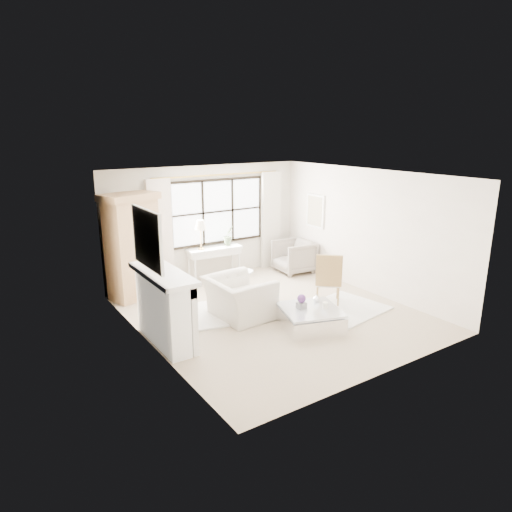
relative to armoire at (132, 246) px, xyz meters
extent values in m
plane|color=#BFA98E|center=(1.93, -2.40, -1.14)|extent=(5.50, 5.50, 0.00)
plane|color=white|center=(1.93, -2.40, 1.56)|extent=(5.50, 5.50, 0.00)
plane|color=beige|center=(1.93, 0.35, 0.21)|extent=(5.00, 0.00, 5.00)
plane|color=silver|center=(1.93, -5.15, 0.21)|extent=(5.00, 0.00, 5.00)
plane|color=white|center=(-0.57, -2.40, 0.21)|extent=(0.00, 5.50, 5.50)
plane|color=white|center=(4.43, -2.40, 0.21)|extent=(0.00, 5.50, 5.50)
cube|color=white|center=(2.23, 0.33, 0.46)|extent=(2.40, 0.02, 1.50)
cylinder|color=#A68339|center=(2.23, 0.27, 1.33)|extent=(3.30, 0.04, 0.04)
cube|color=silver|center=(0.73, 0.25, 0.10)|extent=(0.55, 0.10, 2.47)
cube|color=beige|center=(3.73, 0.25, 0.10)|extent=(0.55, 0.10, 2.47)
cube|color=white|center=(-0.36, -2.40, -0.55)|extent=(0.34, 1.50, 1.18)
cube|color=#B7B7BE|center=(-0.19, -2.40, -0.61)|extent=(0.03, 1.22, 0.97)
cube|color=black|center=(-0.18, -2.40, -0.82)|extent=(0.06, 0.52, 0.50)
cube|color=white|center=(-0.32, -2.40, 0.08)|extent=(0.58, 1.66, 0.08)
cube|color=silver|center=(-0.54, -2.40, 0.70)|extent=(0.05, 1.15, 0.95)
cube|color=silver|center=(-0.51, -2.40, 0.70)|extent=(0.02, 1.00, 0.80)
cube|color=white|center=(4.40, -0.70, 0.41)|extent=(0.04, 0.62, 0.82)
cube|color=#C4B898|center=(4.38, -0.70, 0.41)|extent=(0.01, 0.52, 0.72)
cylinder|color=black|center=(-0.27, -2.05, 0.14)|extent=(0.12, 0.12, 0.03)
cylinder|color=black|center=(-0.27, -2.05, 0.30)|extent=(0.03, 0.03, 0.30)
cone|color=beige|center=(-0.27, -2.05, 0.54)|extent=(0.22, 0.22, 0.18)
cube|color=tan|center=(0.00, 0.00, -0.09)|extent=(1.13, 0.86, 2.10)
cube|color=tan|center=(0.00, 0.00, 1.03)|extent=(1.27, 0.99, 0.14)
cube|color=silver|center=(1.98, 0.09, -0.46)|extent=(1.27, 0.50, 0.14)
cube|color=silver|center=(1.98, 0.09, -0.37)|extent=(1.33, 0.54, 0.06)
cylinder|color=#C59144|center=(1.66, 0.11, -0.32)|extent=(0.14, 0.14, 0.03)
cylinder|color=#C59144|center=(1.66, 0.11, -0.08)|extent=(0.02, 0.02, 0.46)
cone|color=#F6E7C9|center=(1.66, 0.11, 0.24)|extent=(0.28, 0.28, 0.22)
imported|color=#596E49|center=(2.39, 0.10, -0.11)|extent=(0.28, 0.24, 0.47)
cylinder|color=silver|center=(2.09, -1.06, -1.12)|extent=(0.26, 0.26, 0.03)
cylinder|color=silver|center=(2.09, -1.06, -0.89)|extent=(0.06, 0.06, 0.44)
cylinder|color=white|center=(2.09, -1.06, -0.65)|extent=(0.40, 0.40, 0.03)
cube|color=white|center=(1.36, -1.87, -1.12)|extent=(2.14, 1.71, 0.03)
cube|color=white|center=(3.13, -3.03, -1.12)|extent=(1.95, 1.58, 0.03)
imported|color=beige|center=(1.28, -2.17, -0.75)|extent=(1.09, 1.24, 0.78)
imported|color=gray|center=(3.94, -0.48, -0.73)|extent=(0.97, 0.95, 0.81)
cube|color=beige|center=(3.18, -2.57, -0.68)|extent=(0.66, 0.66, 0.07)
cube|color=olive|center=(3.03, -2.74, -0.36)|extent=(0.40, 0.35, 0.60)
cube|color=white|center=(2.09, -3.31, -0.98)|extent=(1.26, 1.26, 0.32)
cube|color=silver|center=(2.09, -3.31, -0.78)|extent=(1.26, 1.26, 0.04)
cube|color=slate|center=(1.96, -3.22, -0.70)|extent=(0.15, 0.15, 0.11)
sphere|color=#542B6C|center=(1.96, -3.22, -0.57)|extent=(0.16, 0.16, 0.16)
cylinder|color=white|center=(2.31, -3.46, -0.70)|extent=(0.10, 0.10, 0.12)
imported|color=silver|center=(2.40, -3.11, -0.69)|extent=(0.18, 0.18, 0.14)
camera|label=1|loc=(-2.97, -9.14, 2.36)|focal=32.00mm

